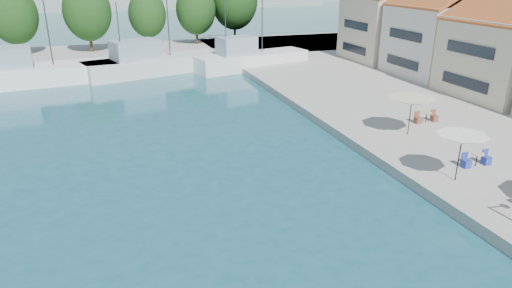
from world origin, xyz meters
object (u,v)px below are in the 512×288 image
object	(u,v)px
trawler_03	(154,64)
umbrella_cream	(412,101)
trawler_02	(30,74)
umbrella_white	(462,139)
trawler_04	(250,60)

from	to	relation	value
trawler_03	umbrella_cream	bearing A→B (deg)	-80.63
trawler_02	umbrella_white	distance (m)	40.67
trawler_02	trawler_03	xyz separation A→B (m)	(12.46, 1.36, 0.00)
trawler_04	trawler_02	bearing A→B (deg)	167.81
trawler_03	trawler_04	distance (m)	10.84
trawler_03	trawler_04	xyz separation A→B (m)	(10.78, -1.12, 0.00)
umbrella_white	trawler_03	bearing A→B (deg)	108.26
umbrella_white	umbrella_cream	xyz separation A→B (m)	(2.00, 6.78, 0.01)
umbrella_white	umbrella_cream	size ratio (longest dim) A/B	0.81
trawler_04	umbrella_cream	world-z (taller)	trawler_04
trawler_02	umbrella_cream	xyz separation A→B (m)	(25.77, -26.17, 1.79)
umbrella_white	umbrella_cream	distance (m)	7.06
trawler_04	umbrella_cream	size ratio (longest dim) A/B	4.44
trawler_04	umbrella_cream	distance (m)	26.59
trawler_02	trawler_03	world-z (taller)	same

